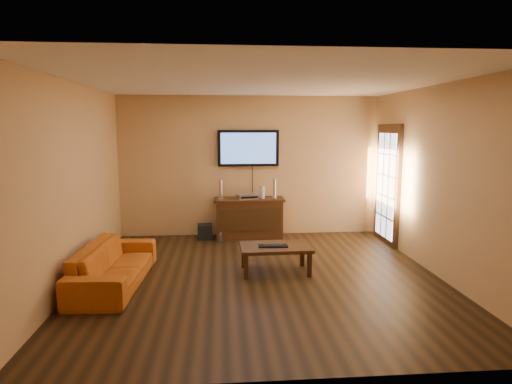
{
  "coord_description": "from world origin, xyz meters",
  "views": [
    {
      "loc": [
        -0.55,
        -5.77,
        2.1
      ],
      "look_at": [
        -0.01,
        0.8,
        1.1
      ],
      "focal_mm": 30.0,
      "sensor_mm": 36.0,
      "label": 1
    }
  ],
  "objects": [
    {
      "name": "coffee_table",
      "position": [
        0.22,
        0.2,
        0.35
      ],
      "size": [
        1.03,
        0.63,
        0.4
      ],
      "color": "#341B0B",
      "rests_on": "ground"
    },
    {
      "name": "game_console",
      "position": [
        0.22,
        2.26,
        0.88
      ],
      "size": [
        0.1,
        0.18,
        0.24
      ],
      "primitive_type": "cube",
      "rotation": [
        0.0,
        0.0,
        0.3
      ],
      "color": "white",
      "rests_on": "media_console"
    },
    {
      "name": "av_receiver",
      "position": [
        -0.06,
        2.23,
        0.8
      ],
      "size": [
        0.43,
        0.35,
        0.09
      ],
      "primitive_type": "cube",
      "rotation": [
        0.0,
        0.0,
        0.25
      ],
      "color": "silver",
      "rests_on": "media_console"
    },
    {
      "name": "keyboard",
      "position": [
        0.18,
        0.15,
        0.41
      ],
      "size": [
        0.43,
        0.17,
        0.03
      ],
      "color": "black",
      "rests_on": "coffee_table"
    },
    {
      "name": "room_walls",
      "position": [
        0.0,
        0.62,
        1.69
      ],
      "size": [
        5.0,
        5.0,
        5.0
      ],
      "color": "tan",
      "rests_on": "ground"
    },
    {
      "name": "french_door",
      "position": [
        2.46,
        1.7,
        1.05
      ],
      "size": [
        0.07,
        1.02,
        2.22
      ],
      "color": "#341B0B",
      "rests_on": "ground"
    },
    {
      "name": "ground_plane",
      "position": [
        0.0,
        0.0,
        0.0
      ],
      "size": [
        5.0,
        5.0,
        0.0
      ],
      "primitive_type": "plane",
      "color": "black",
      "rests_on": "ground"
    },
    {
      "name": "media_console",
      "position": [
        -0.03,
        2.24,
        0.38
      ],
      "size": [
        1.33,
        0.51,
        0.76
      ],
      "color": "#341B0B",
      "rests_on": "ground"
    },
    {
      "name": "bottle",
      "position": [
        -0.58,
        1.97,
        0.09
      ],
      "size": [
        0.06,
        0.06,
        0.19
      ],
      "color": "white",
      "rests_on": "ground"
    },
    {
      "name": "speaker_right",
      "position": [
        0.46,
        2.26,
        0.93
      ],
      "size": [
        0.1,
        0.1,
        0.36
      ],
      "color": "silver",
      "rests_on": "media_console"
    },
    {
      "name": "television",
      "position": [
        -0.03,
        2.45,
        1.7
      ],
      "size": [
        1.18,
        0.08,
        0.69
      ],
      "color": "black",
      "rests_on": "ground"
    },
    {
      "name": "speaker_left",
      "position": [
        -0.56,
        2.23,
        0.92
      ],
      "size": [
        0.1,
        0.1,
        0.35
      ],
      "color": "silver",
      "rests_on": "media_console"
    },
    {
      "name": "sofa",
      "position": [
        -2.0,
        -0.11,
        0.37
      ],
      "size": [
        0.65,
        1.92,
        0.74
      ],
      "primitive_type": "imported",
      "rotation": [
        0.0,
        0.0,
        1.52
      ],
      "color": "#B05313",
      "rests_on": "ground"
    },
    {
      "name": "subwoofer",
      "position": [
        -0.87,
        2.2,
        0.14
      ],
      "size": [
        0.29,
        0.29,
        0.28
      ],
      "primitive_type": "cube",
      "rotation": [
        0.0,
        0.0,
        0.05
      ],
      "color": "black",
      "rests_on": "ground"
    }
  ]
}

